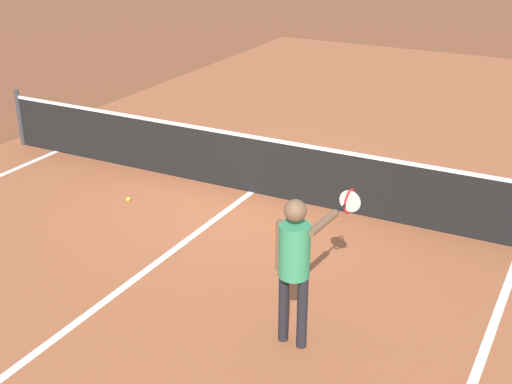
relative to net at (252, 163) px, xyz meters
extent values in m
plane|color=brown|center=(0.00, 0.00, -0.49)|extent=(60.00, 60.00, 0.00)
cube|color=#9E5433|center=(0.00, 0.00, -0.49)|extent=(10.62, 24.40, 0.00)
cube|color=white|center=(0.00, -3.20, -0.49)|extent=(0.10, 6.40, 0.01)
cylinder|color=#33383D|center=(-4.94, 0.00, 0.04)|extent=(0.09, 0.09, 1.07)
cube|color=black|center=(0.00, 0.00, -0.04)|extent=(9.88, 0.02, 0.91)
cube|color=white|center=(0.00, 0.00, 0.44)|extent=(9.88, 0.03, 0.05)
cylinder|color=black|center=(2.17, -3.34, -0.08)|extent=(0.11, 0.11, 0.82)
cylinder|color=black|center=(2.39, -3.36, -0.08)|extent=(0.11, 0.11, 0.82)
cylinder|color=#338C59|center=(2.28, -3.35, 0.61)|extent=(0.32, 0.32, 0.57)
sphere|color=brown|center=(2.28, -3.35, 1.05)|extent=(0.23, 0.23, 0.23)
cylinder|color=brown|center=(2.11, -3.34, 0.62)|extent=(0.08, 0.08, 0.56)
cylinder|color=brown|center=(2.47, -3.09, 0.85)|extent=(0.12, 0.56, 0.08)
cylinder|color=black|center=(2.50, -2.70, 0.85)|extent=(0.05, 0.22, 0.03)
torus|color=red|center=(2.52, -2.46, 0.85)|extent=(0.04, 0.28, 0.28)
cylinder|color=silver|center=(2.52, -2.46, 0.85)|extent=(0.25, 0.02, 0.25)
sphere|color=#CCE033|center=(-1.53, -1.21, -0.46)|extent=(0.07, 0.07, 0.07)
camera|label=1|loc=(4.74, -8.85, 3.85)|focal=47.94mm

